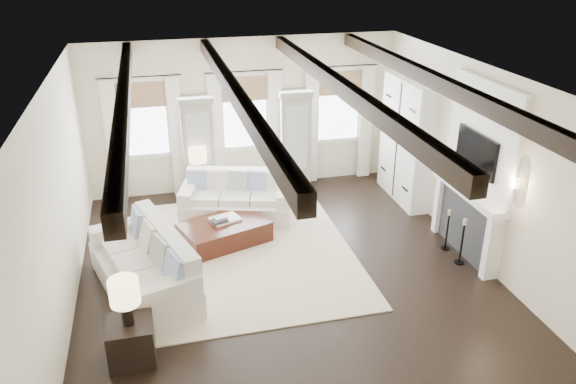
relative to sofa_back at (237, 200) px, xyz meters
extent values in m
plane|color=black|center=(0.44, -2.29, -0.36)|extent=(7.50, 7.50, 0.00)
cube|color=white|center=(0.44, 1.46, 1.24)|extent=(6.50, 0.04, 3.20)
cube|color=white|center=(0.44, -6.04, 1.24)|extent=(6.50, 0.04, 3.20)
cube|color=white|center=(-2.81, -2.29, 1.24)|extent=(0.04, 7.50, 3.20)
cube|color=white|center=(3.69, -2.29, 1.24)|extent=(0.04, 7.50, 3.20)
cube|color=white|center=(0.44, -2.29, 2.84)|extent=(6.50, 7.50, 0.04)
cube|color=black|center=(-1.76, -2.29, 2.72)|extent=(0.16, 7.40, 0.22)
cube|color=black|center=(-0.31, -2.29, 2.72)|extent=(0.16, 7.40, 0.22)
cube|color=black|center=(1.19, -2.29, 2.72)|extent=(0.16, 7.40, 0.22)
cube|color=black|center=(2.64, -2.29, 2.72)|extent=(0.16, 7.40, 0.22)
cube|color=white|center=(-1.61, 1.43, 1.29)|extent=(0.90, 0.03, 1.45)
cube|color=#966F4E|center=(-1.61, 1.37, 1.82)|extent=(0.94, 0.04, 0.50)
cube|color=white|center=(-2.23, 1.33, 0.91)|extent=(0.28, 0.08, 2.50)
cube|color=white|center=(-0.99, 1.33, 0.91)|extent=(0.28, 0.08, 2.50)
cylinder|color=black|center=(-1.61, 1.32, 2.19)|extent=(1.60, 0.02, 0.02)
cube|color=white|center=(0.44, 1.43, 1.29)|extent=(0.90, 0.03, 1.45)
cube|color=#966F4E|center=(0.44, 1.37, 1.82)|extent=(0.94, 0.04, 0.50)
cube|color=white|center=(-0.18, 1.33, 0.91)|extent=(0.28, 0.08, 2.50)
cube|color=white|center=(1.06, 1.33, 0.91)|extent=(0.28, 0.08, 2.50)
cylinder|color=black|center=(0.44, 1.32, 2.19)|extent=(1.60, 0.02, 0.02)
cube|color=white|center=(2.49, 1.43, 1.29)|extent=(0.90, 0.03, 1.45)
cube|color=#966F4E|center=(2.49, 1.37, 1.82)|extent=(0.94, 0.04, 0.50)
cube|color=white|center=(1.87, 1.33, 0.91)|extent=(0.28, 0.08, 2.50)
cube|color=white|center=(3.11, 1.33, 0.91)|extent=(0.28, 0.08, 2.50)
cylinder|color=black|center=(2.49, 1.32, 2.19)|extent=(1.60, 0.02, 0.02)
cube|color=#A19A8F|center=(-0.58, 1.24, 0.64)|extent=(0.64, 0.38, 2.00)
cube|color=#B2B7BA|center=(-0.58, 1.04, 0.79)|extent=(0.48, 0.02, 1.40)
cube|color=#A19A8F|center=(-0.58, 1.24, 1.70)|extent=(0.70, 0.42, 0.12)
cube|color=#A19A8F|center=(1.47, 1.24, 0.64)|extent=(0.64, 0.38, 2.00)
cube|color=#B2B7BA|center=(1.47, 1.04, 0.79)|extent=(0.48, 0.02, 1.40)
cube|color=#A19A8F|center=(1.47, 1.24, 1.70)|extent=(0.70, 0.42, 0.12)
cube|color=#29292B|center=(3.60, -2.29, 0.19)|extent=(0.18, 1.50, 1.10)
cube|color=black|center=(3.57, -2.29, 0.04)|extent=(0.10, 0.90, 0.70)
cube|color=white|center=(3.56, -3.11, 0.19)|extent=(0.26, 0.14, 1.10)
cube|color=white|center=(3.56, -1.47, 0.19)|extent=(0.26, 0.14, 1.10)
cube|color=white|center=(3.53, -2.29, 0.80)|extent=(0.32, 1.90, 0.12)
cube|color=white|center=(3.64, -2.29, 1.74)|extent=(0.10, 1.90, 1.80)
cube|color=black|center=(3.57, -2.29, 1.49)|extent=(0.07, 1.10, 0.64)
cylinder|color=#FFD899|center=(3.59, -3.34, 1.39)|extent=(0.10, 0.10, 0.14)
cube|color=silver|center=(3.49, 0.06, 0.89)|extent=(0.40, 1.70, 2.50)
cube|color=black|center=(3.28, 0.06, 0.89)|extent=(0.01, 0.02, 2.40)
cube|color=beige|center=(0.00, -1.37, -0.35)|extent=(3.43, 4.42, 0.02)
cube|color=silver|center=(-0.02, -0.06, -0.16)|extent=(2.28, 1.50, 0.40)
cube|color=silver|center=(0.08, 0.28, 0.28)|extent=(1.98, 0.77, 0.50)
cube|color=silver|center=(-0.90, 0.19, 0.17)|extent=(0.50, 0.93, 0.26)
cube|color=silver|center=(0.86, -0.32, 0.17)|extent=(0.50, 0.93, 0.26)
cube|color=silver|center=(-0.59, 0.05, 0.11)|extent=(0.70, 0.73, 0.14)
cube|color=silver|center=(-0.03, -0.11, 0.11)|extent=(0.70, 0.73, 0.14)
cube|color=silver|center=(0.52, -0.28, 0.11)|extent=(0.70, 0.73, 0.14)
cube|color=#7A8EBA|center=(-0.68, 0.33, 0.31)|extent=(0.46, 0.33, 0.44)
cube|color=silver|center=(-0.32, 0.23, 0.31)|extent=(0.46, 0.33, 0.44)
cube|color=beige|center=(0.04, 0.12, 0.31)|extent=(0.46, 0.33, 0.44)
cube|color=#7A8EBA|center=(0.39, 0.02, 0.31)|extent=(0.46, 0.33, 0.44)
cube|color=silver|center=(0.75, -0.09, 0.31)|extent=(0.46, 0.33, 0.44)
cube|color=silver|center=(-1.79, -2.18, -0.14)|extent=(1.70, 2.54, 0.44)
cube|color=silver|center=(-1.41, -2.06, 0.36)|extent=(0.90, 2.20, 0.56)
cube|color=silver|center=(-2.10, -1.21, 0.23)|extent=(1.04, 0.57, 0.29)
cube|color=silver|center=(-1.49, -3.16, 0.23)|extent=(1.04, 0.57, 0.29)
cube|color=silver|center=(-2.04, -1.58, 0.16)|extent=(0.82, 0.79, 0.16)
cube|color=silver|center=(-1.85, -2.20, 0.16)|extent=(0.82, 0.79, 0.16)
cube|color=silver|center=(-1.65, -2.81, 0.16)|extent=(0.82, 0.79, 0.16)
cube|color=#7A8EBA|center=(-1.83, -1.32, 0.39)|extent=(0.37, 0.52, 0.49)
cube|color=silver|center=(-1.67, -1.85, 0.39)|extent=(0.37, 0.52, 0.49)
cube|color=beige|center=(-1.50, -2.38, 0.39)|extent=(0.37, 0.52, 0.49)
cube|color=#7A8EBA|center=(-1.34, -2.91, 0.39)|extent=(0.37, 0.52, 0.49)
cube|color=black|center=(-0.39, -0.94, -0.17)|extent=(1.71, 1.36, 0.39)
cube|color=white|center=(-0.35, -0.85, 0.05)|extent=(0.60, 0.52, 0.04)
cube|color=#262628|center=(-0.46, -0.97, 0.09)|extent=(0.31, 0.27, 0.04)
cube|color=beige|center=(-0.44, -0.91, 0.12)|extent=(0.26, 0.23, 0.03)
cube|color=black|center=(-1.96, -3.73, -0.08)|extent=(0.57, 0.57, 0.57)
cylinder|color=black|center=(-1.96, -3.73, 0.36)|extent=(0.15, 0.15, 0.31)
cylinder|color=#F9D89E|center=(-1.96, -3.73, 0.69)|extent=(0.37, 0.37, 0.33)
cube|color=black|center=(-0.62, 0.92, -0.08)|extent=(0.38, 0.38, 0.57)
cylinder|color=black|center=(-0.62, 0.92, 0.35)|extent=(0.13, 0.13, 0.29)
cylinder|color=#F9D89E|center=(-0.62, 0.92, 0.65)|extent=(0.34, 0.34, 0.31)
cylinder|color=black|center=(3.34, -2.60, -0.35)|extent=(0.17, 0.17, 0.02)
cylinder|color=black|center=(3.34, -2.60, 0.00)|extent=(0.03, 0.03, 0.73)
cylinder|color=beige|center=(3.34, -2.60, 0.41)|extent=(0.06, 0.06, 0.10)
cylinder|color=black|center=(3.34, -2.11, -0.35)|extent=(0.15, 0.15, 0.02)
cylinder|color=black|center=(3.34, -2.11, -0.03)|extent=(0.03, 0.03, 0.67)
cylinder|color=beige|center=(3.34, -2.11, 0.35)|extent=(0.06, 0.06, 0.10)
camera|label=1|loc=(-1.40, -9.76, 4.62)|focal=35.00mm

